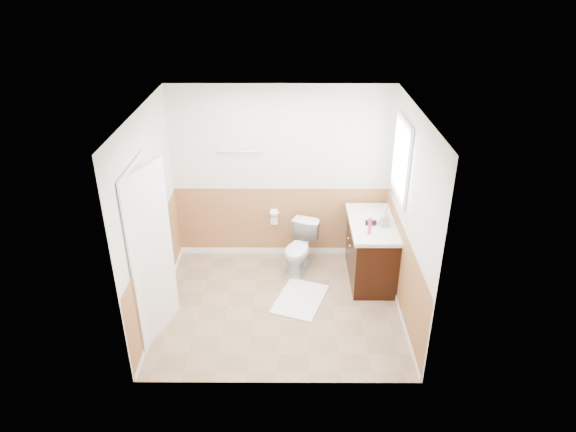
{
  "coord_description": "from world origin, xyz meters",
  "views": [
    {
      "loc": [
        0.12,
        -5.28,
        3.99
      ],
      "look_at": [
        0.1,
        0.25,
        1.15
      ],
      "focal_mm": 32.23,
      "sensor_mm": 36.0,
      "label": 1
    }
  ],
  "objects_px": {
    "bath_mat": "(300,299)",
    "toilet": "(300,249)",
    "lotion_bottle": "(370,226)",
    "vanity_cabinet": "(371,252)",
    "soap_dispenser": "(385,219)"
  },
  "relations": [
    {
      "from": "bath_mat",
      "to": "toilet",
      "type": "bearing_deg",
      "value": 90.0
    },
    {
      "from": "bath_mat",
      "to": "lotion_bottle",
      "type": "distance_m",
      "value": 1.3
    },
    {
      "from": "lotion_bottle",
      "to": "vanity_cabinet",
      "type": "bearing_deg",
      "value": 72.0
    },
    {
      "from": "vanity_cabinet",
      "to": "lotion_bottle",
      "type": "height_order",
      "value": "lotion_bottle"
    },
    {
      "from": "bath_mat",
      "to": "soap_dispenser",
      "type": "height_order",
      "value": "soap_dispenser"
    },
    {
      "from": "vanity_cabinet",
      "to": "lotion_bottle",
      "type": "xyz_separation_m",
      "value": [
        -0.1,
        -0.31,
        0.56
      ]
    },
    {
      "from": "toilet",
      "to": "soap_dispenser",
      "type": "distance_m",
      "value": 1.27
    },
    {
      "from": "toilet",
      "to": "lotion_bottle",
      "type": "distance_m",
      "value": 1.16
    },
    {
      "from": "toilet",
      "to": "lotion_bottle",
      "type": "xyz_separation_m",
      "value": [
        0.86,
        -0.48,
        0.62
      ]
    },
    {
      "from": "lotion_bottle",
      "to": "soap_dispenser",
      "type": "xyz_separation_m",
      "value": [
        0.22,
        0.21,
        -0.01
      ]
    },
    {
      "from": "toilet",
      "to": "soap_dispenser",
      "type": "xyz_separation_m",
      "value": [
        1.08,
        -0.28,
        0.61
      ]
    },
    {
      "from": "vanity_cabinet",
      "to": "soap_dispenser",
      "type": "bearing_deg",
      "value": -40.42
    },
    {
      "from": "bath_mat",
      "to": "lotion_bottle",
      "type": "height_order",
      "value": "lotion_bottle"
    },
    {
      "from": "toilet",
      "to": "vanity_cabinet",
      "type": "xyz_separation_m",
      "value": [
        0.96,
        -0.18,
        0.06
      ]
    },
    {
      "from": "toilet",
      "to": "soap_dispenser",
      "type": "bearing_deg",
      "value": 5.21
    }
  ]
}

